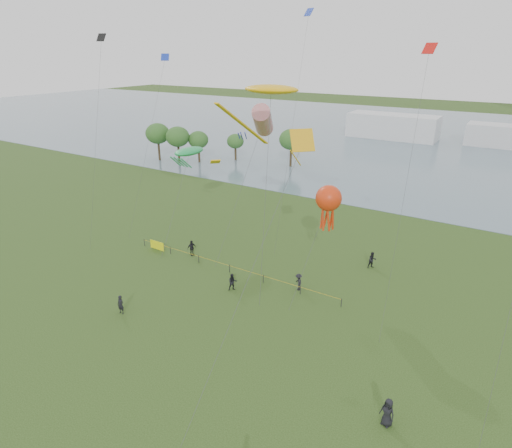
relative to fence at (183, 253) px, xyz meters
The scene contains 18 objects.
ground_plane 18.56m from the fence, 50.01° to the right, with size 400.00×400.00×0.00m, color #213912.
lake 86.61m from the fence, 82.09° to the left, with size 400.00×120.00×0.08m, color slate.
pavilion_left 80.82m from the fence, 90.05° to the left, with size 22.00×8.00×6.00m, color silver.
pavilion_right 87.73m from the fence, 72.81° to the left, with size 18.00×7.00×5.00m, color silver.
trees 42.82m from the fence, 124.21° to the left, with size 29.90×14.37×7.51m.
fence is the anchor object (origin of this frame).
spectator_a 8.81m from the fence, 17.79° to the right, with size 0.82×0.64×1.69m, color black.
spectator_b 13.62m from the fence, ahead, with size 1.08×0.62×1.67m, color black.
spectator_c 1.10m from the fence, 68.89° to the left, with size 1.04×0.43×1.78m, color black.
spectator_d 27.32m from the fence, 22.88° to the right, with size 0.93×0.60×1.89m, color black.
spectator_f 11.17m from the fence, 77.14° to the right, with size 0.62×0.41×1.69m, color black.
spectator_g 20.01m from the fence, 25.49° to the left, with size 0.85×0.67×1.76m, color black.
kite_stingray 20.02m from the fence, ahead, with size 4.91×10.01×18.30m.
kite_windsock 16.59m from the fence, 59.08° to the left, with size 4.33×10.70×16.02m.
kite_creature 12.82m from the fence, 122.97° to the left, with size 4.13×11.14×10.17m.
kite_octopus 17.72m from the fence, ahead, with size 2.29×6.09×10.18m.
kite_delta 22.65m from the fence, 21.16° to the right, with size 1.69×14.42×16.15m.
small_kites 23.21m from the fence, 22.57° to the left, with size 39.86×16.85×4.98m.
Camera 1 is at (16.83, -16.95, 20.92)m, focal length 30.00 mm.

